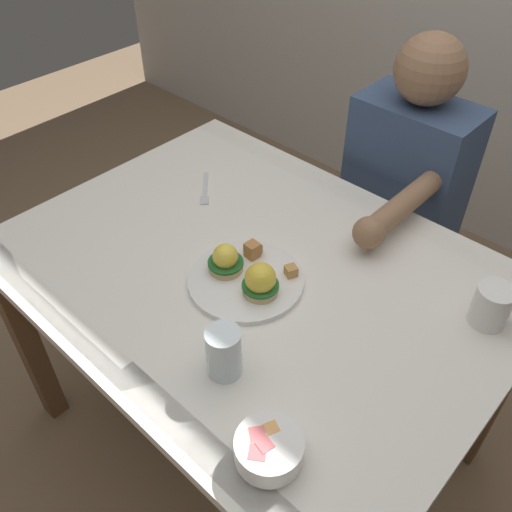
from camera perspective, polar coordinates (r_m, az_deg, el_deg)
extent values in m
plane|color=#7F664C|center=(1.89, -0.23, -17.74)|extent=(6.00, 6.00, 0.00)
cube|color=white|center=(1.32, -0.31, -1.56)|extent=(1.20, 0.90, 0.03)
cube|color=#B23838|center=(1.15, -14.40, -11.20)|extent=(1.20, 0.06, 0.00)
cube|color=#B23838|center=(1.56, 9.87, 6.23)|extent=(1.20, 0.06, 0.00)
cube|color=brown|center=(1.78, -22.81, -8.29)|extent=(0.06, 0.06, 0.71)
cube|color=brown|center=(2.07, -3.82, 3.75)|extent=(0.06, 0.06, 0.71)
cube|color=brown|center=(1.68, 23.99, -12.54)|extent=(0.06, 0.06, 0.71)
cylinder|color=white|center=(1.26, -1.08, -2.54)|extent=(0.27, 0.27, 0.01)
cylinder|color=tan|center=(1.27, -3.18, -1.07)|extent=(0.08, 0.08, 0.02)
cylinder|color=#236028|center=(1.27, -3.20, -0.68)|extent=(0.08, 0.08, 0.01)
sphere|color=yellow|center=(1.25, -3.24, -0.02)|extent=(0.06, 0.06, 0.06)
cylinder|color=tan|center=(1.22, 0.46, -3.48)|extent=(0.08, 0.08, 0.02)
cylinder|color=#286B2D|center=(1.21, 0.46, -3.08)|extent=(0.08, 0.08, 0.01)
sphere|color=yellow|center=(1.19, 0.47, -2.32)|extent=(0.07, 0.07, 0.07)
cube|color=#B77A42|center=(1.30, -0.39, 0.63)|extent=(0.03, 0.03, 0.04)
cube|color=#AD7038|center=(1.31, 0.10, 0.65)|extent=(0.02, 0.02, 0.03)
cube|color=#B77A42|center=(1.31, -0.45, 0.76)|extent=(0.03, 0.03, 0.03)
cube|color=tan|center=(1.26, 3.69, -1.56)|extent=(0.03, 0.03, 0.02)
cylinder|color=white|center=(1.00, 1.33, -20.30)|extent=(0.10, 0.10, 0.01)
cylinder|color=white|center=(0.98, 1.36, -19.54)|extent=(0.12, 0.12, 0.04)
cube|color=#F4DB66|center=(0.98, 0.11, -19.35)|extent=(0.03, 0.03, 0.02)
cube|color=#EA6B70|center=(0.96, 0.92, -19.49)|extent=(0.03, 0.03, 0.03)
cube|color=#EA6B70|center=(0.98, 0.16, -18.55)|extent=(0.04, 0.04, 0.03)
cube|color=#F4DB66|center=(0.98, 0.14, -18.55)|extent=(0.04, 0.04, 0.03)
cube|color=#B7E093|center=(1.00, 1.39, -18.15)|extent=(0.04, 0.04, 0.03)
cube|color=#F4A85B|center=(0.98, 1.62, -17.86)|extent=(0.03, 0.03, 0.02)
cube|color=#EA6B70|center=(0.96, 0.15, -20.27)|extent=(0.04, 0.04, 0.03)
cylinder|color=white|center=(1.25, 23.44, -4.80)|extent=(0.08, 0.08, 0.09)
cylinder|color=black|center=(1.23, 23.95, -3.46)|extent=(0.07, 0.07, 0.01)
torus|color=white|center=(1.25, 25.19, -5.66)|extent=(0.06, 0.02, 0.06)
cube|color=silver|center=(1.58, -5.32, 7.47)|extent=(0.09, 0.09, 0.00)
cube|color=silver|center=(1.51, -5.43, 5.81)|extent=(0.04, 0.04, 0.00)
cylinder|color=silver|center=(1.06, -3.38, -10.04)|extent=(0.07, 0.07, 0.11)
cylinder|color=silver|center=(1.08, -3.34, -10.71)|extent=(0.06, 0.06, 0.07)
cylinder|color=#33333D|center=(1.99, 9.32, -3.72)|extent=(0.11, 0.11, 0.45)
cylinder|color=#33333D|center=(1.93, 13.64, -6.26)|extent=(0.11, 0.11, 0.45)
cube|color=#384C70|center=(1.73, 15.43, 7.72)|extent=(0.34, 0.20, 0.50)
sphere|color=#936B4C|center=(1.57, 17.78, 18.13)|extent=(0.19, 0.19, 0.19)
cylinder|color=#936B4C|center=(1.44, 15.06, 5.15)|extent=(0.06, 0.30, 0.06)
sphere|color=#936B4C|center=(1.34, 11.73, 2.41)|extent=(0.08, 0.08, 0.08)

